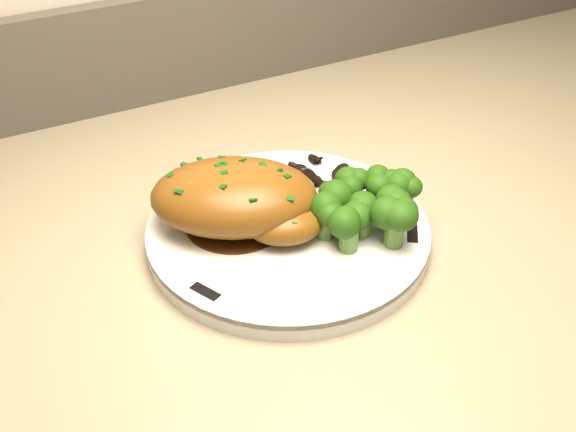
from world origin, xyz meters
name	(u,v)px	position (x,y,z in m)	size (l,w,h in m)	color
plate	(288,233)	(0.65, 1.69, 0.98)	(0.24, 0.24, 0.02)	silver
rim_accent_0	(245,164)	(0.66, 1.79, 0.99)	(0.02, 0.01, 0.00)	black
rim_accent_1	(205,292)	(0.56, 1.64, 0.99)	(0.02, 0.01, 0.00)	black
rim_accent_2	(412,234)	(0.74, 1.63, 0.99)	(0.02, 0.01, 0.00)	black
gravy_pool	(236,223)	(0.62, 1.71, 0.99)	(0.09, 0.09, 0.00)	#391C0A
chicken_breast	(240,200)	(0.62, 1.70, 1.02)	(0.17, 0.15, 0.05)	brown
mushroom_pile	(301,178)	(0.70, 1.74, 0.99)	(0.07, 0.05, 0.02)	black
broccoli_florets	(367,207)	(0.71, 1.65, 1.01)	(0.10, 0.08, 0.04)	#5B8638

